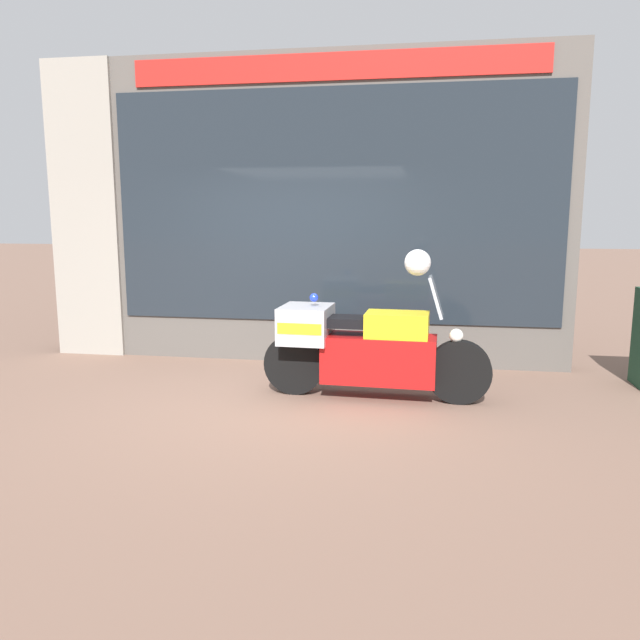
{
  "coord_description": "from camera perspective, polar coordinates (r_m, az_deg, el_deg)",
  "views": [
    {
      "loc": [
        1.59,
        -5.94,
        1.91
      ],
      "look_at": [
        0.43,
        0.85,
        0.72
      ],
      "focal_mm": 35.0,
      "sensor_mm": 36.0,
      "label": 1
    }
  ],
  "objects": [
    {
      "name": "white_helmet",
      "position": [
        6.29,
        8.92,
        5.21
      ],
      "size": [
        0.26,
        0.26,
        0.26
      ],
      "primitive_type": "sphere",
      "color": "white",
      "rests_on": "paramedic_motorcycle"
    },
    {
      "name": "shop_building",
      "position": [
        8.19,
        -4.73,
        9.92
      ],
      "size": [
        6.73,
        0.55,
        3.86
      ],
      "color": "#56514C",
      "rests_on": "ground"
    },
    {
      "name": "window_display",
      "position": [
        8.19,
        1.09,
        -0.51
      ],
      "size": [
        5.34,
        0.3,
        1.86
      ],
      "color": "slate",
      "rests_on": "ground"
    },
    {
      "name": "ground_plane",
      "position": [
        6.44,
        -5.13,
        -7.53
      ],
      "size": [
        60.0,
        60.0,
        0.0
      ],
      "primitive_type": "plane",
      "color": "#7A5B4C"
    },
    {
      "name": "paramedic_motorcycle",
      "position": [
        6.47,
        3.9,
        -2.43
      ],
      "size": [
        2.36,
        0.64,
        1.29
      ],
      "rotation": [
        0.0,
        0.0,
        -0.04
      ],
      "color": "black",
      "rests_on": "ground"
    }
  ]
}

